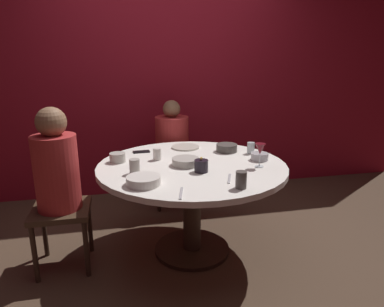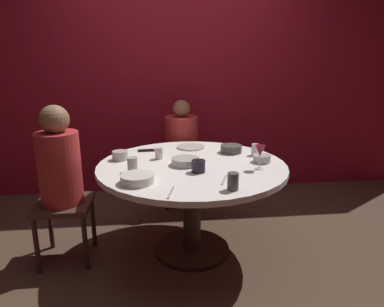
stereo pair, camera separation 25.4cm
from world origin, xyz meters
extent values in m
plane|color=#4C3828|center=(0.00, 0.00, 0.00)|extent=(8.00, 8.00, 0.00)
cube|color=maroon|center=(0.00, 1.43, 1.30)|extent=(6.00, 0.10, 2.60)
cylinder|color=white|center=(0.00, 0.00, 0.72)|extent=(1.42, 1.42, 0.04)
cylinder|color=#332319|center=(0.00, 0.00, 0.35)|extent=(0.14, 0.14, 0.70)
cylinder|color=#2D2116|center=(0.00, 0.00, 0.01)|extent=(0.60, 0.60, 0.03)
cube|color=#3F2D1E|center=(-0.97, 0.00, 0.45)|extent=(0.40, 0.40, 0.04)
cylinder|color=#B22D2D|center=(-0.97, 0.00, 0.74)|extent=(0.30, 0.30, 0.53)
sphere|color=#8C6647|center=(-0.97, 0.00, 1.09)|extent=(0.20, 0.20, 0.20)
cylinder|color=#332319|center=(-1.14, -0.17, 0.21)|extent=(0.04, 0.04, 0.43)
cylinder|color=#332319|center=(-0.80, -0.17, 0.21)|extent=(0.04, 0.04, 0.43)
cylinder|color=#332319|center=(-1.14, 0.17, 0.21)|extent=(0.04, 0.04, 0.43)
cylinder|color=#332319|center=(-0.80, 0.17, 0.21)|extent=(0.04, 0.04, 0.43)
cube|color=#3F2D1E|center=(0.00, 0.96, 0.45)|extent=(0.40, 0.40, 0.04)
cylinder|color=#B22D2D|center=(0.00, 0.96, 0.70)|extent=(0.34, 0.34, 0.47)
sphere|color=#8C6647|center=(0.00, 0.96, 1.01)|extent=(0.18, 0.18, 0.18)
cylinder|color=#332319|center=(-0.17, 1.13, 0.21)|extent=(0.04, 0.04, 0.43)
cylinder|color=#332319|center=(-0.17, 0.79, 0.21)|extent=(0.04, 0.04, 0.43)
cylinder|color=#332319|center=(0.17, 1.13, 0.21)|extent=(0.04, 0.04, 0.43)
cylinder|color=#332319|center=(0.17, 0.79, 0.21)|extent=(0.04, 0.04, 0.43)
cylinder|color=black|center=(0.02, -0.20, 0.78)|extent=(0.10, 0.10, 0.09)
sphere|color=#F9D159|center=(0.02, -0.20, 0.84)|extent=(0.02, 0.02, 0.02)
cylinder|color=silver|center=(0.47, -0.18, 0.74)|extent=(0.06, 0.06, 0.01)
cylinder|color=silver|center=(0.47, -0.18, 0.79)|extent=(0.01, 0.01, 0.09)
cone|color=maroon|center=(0.47, -0.18, 0.87)|extent=(0.08, 0.08, 0.08)
cylinder|color=beige|center=(0.04, 0.47, 0.74)|extent=(0.25, 0.25, 0.01)
cube|color=black|center=(-0.35, 0.41, 0.74)|extent=(0.14, 0.08, 0.01)
cylinder|color=#B7B7BC|center=(0.54, -0.02, 0.77)|extent=(0.13, 0.13, 0.06)
cylinder|color=#B2ADA3|center=(-0.05, -0.03, 0.76)|extent=(0.20, 0.20, 0.05)
cylinder|color=#B2ADA3|center=(-0.55, 0.16, 0.77)|extent=(0.12, 0.12, 0.07)
cylinder|color=silver|center=(-0.39, -0.37, 0.77)|extent=(0.22, 0.22, 0.06)
cylinder|color=#4C4742|center=(0.36, 0.28, 0.77)|extent=(0.18, 0.18, 0.06)
cylinder|color=silver|center=(-0.24, 0.16, 0.78)|extent=(0.06, 0.06, 0.09)
cylinder|color=silver|center=(0.54, 0.18, 0.78)|extent=(0.06, 0.06, 0.09)
cylinder|color=#4C4742|center=(0.19, -0.55, 0.79)|extent=(0.07, 0.07, 0.11)
cylinder|color=#B2ADA3|center=(-0.43, -0.14, 0.79)|extent=(0.07, 0.07, 0.10)
cube|color=#B7B7BC|center=(0.17, -0.38, 0.74)|extent=(0.08, 0.17, 0.01)
cube|color=#B7B7BC|center=(-0.19, -0.56, 0.74)|extent=(0.06, 0.18, 0.01)
camera|label=1|loc=(-0.52, -2.41, 1.51)|focal=31.98mm
camera|label=2|loc=(-0.27, -2.45, 1.51)|focal=31.98mm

